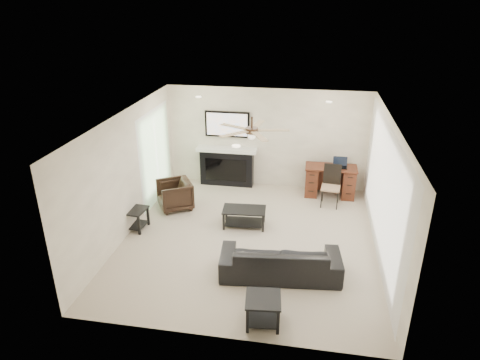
{
  "coord_description": "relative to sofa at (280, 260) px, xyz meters",
  "views": [
    {
      "loc": [
        1.07,
        -7.38,
        4.54
      ],
      "look_at": [
        -0.25,
        0.28,
        1.16
      ],
      "focal_mm": 32.0,
      "sensor_mm": 36.0,
      "label": 1
    }
  ],
  "objects": [
    {
      "name": "end_table_left",
      "position": [
        -3.15,
        1.1,
        -0.08
      ],
      "size": [
        0.54,
        0.54,
        0.45
      ],
      "primitive_type": "cube",
      "rotation": [
        0.0,
        0.0,
        -0.08
      ],
      "color": "black",
      "rests_on": "ground"
    },
    {
      "name": "room_shell",
      "position": [
        -0.51,
        1.17,
        1.38
      ],
      "size": [
        5.5,
        5.54,
        2.52
      ],
      "color": "#C2AF9C",
      "rests_on": "ground"
    },
    {
      "name": "armchair",
      "position": [
        -2.6,
        2.15,
        0.03
      ],
      "size": [
        1.0,
        0.99,
        0.67
      ],
      "primitive_type": "imported",
      "rotation": [
        0.0,
        0.0,
        -1.02
      ],
      "color": "black",
      "rests_on": "ground"
    },
    {
      "name": "laptop",
      "position": [
        1.11,
        3.42,
        0.57
      ],
      "size": [
        0.33,
        0.24,
        0.23
      ],
      "primitive_type": "cube",
      "color": "black",
      "rests_on": "desk"
    },
    {
      "name": "fireplace_unit",
      "position": [
        -1.69,
        3.67,
        0.65
      ],
      "size": [
        1.52,
        0.34,
        1.91
      ],
      "primitive_type": "cube",
      "color": "black",
      "rests_on": "ground"
    },
    {
      "name": "end_table_near",
      "position": [
        -0.15,
        -1.25,
        -0.08
      ],
      "size": [
        0.57,
        0.57,
        0.45
      ],
      "primitive_type": "cube",
      "rotation": [
        0.0,
        0.0,
        0.11
      ],
      "color": "black",
      "rests_on": "ground"
    },
    {
      "name": "sofa",
      "position": [
        0.0,
        0.0,
        0.0
      ],
      "size": [
        2.16,
        1.02,
        0.61
      ],
      "primitive_type": "imported",
      "rotation": [
        0.0,
        0.0,
        3.24
      ],
      "color": "black",
      "rests_on": "ground"
    },
    {
      "name": "coffee_table",
      "position": [
        -0.9,
        1.6,
        -0.1
      ],
      "size": [
        0.93,
        0.56,
        0.4
      ],
      "primitive_type": "cube",
      "rotation": [
        0.0,
        0.0,
        0.07
      ],
      "color": "black",
      "rests_on": "ground"
    },
    {
      "name": "desk",
      "position": [
        0.91,
        3.44,
        0.08
      ],
      "size": [
        1.22,
        0.56,
        0.76
      ],
      "primitive_type": "cube",
      "color": "#411E10",
      "rests_on": "ground"
    },
    {
      "name": "desk_chair",
      "position": [
        0.91,
        2.89,
        0.18
      ],
      "size": [
        0.46,
        0.48,
        0.97
      ],
      "primitive_type": "cube",
      "rotation": [
        0.0,
        0.0,
        -0.1
      ],
      "color": "black",
      "rests_on": "ground"
    }
  ]
}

